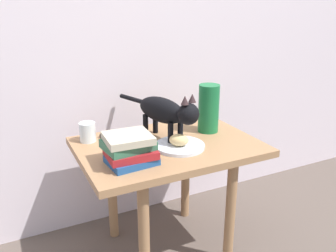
{
  "coord_description": "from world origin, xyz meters",
  "views": [
    {
      "loc": [
        -0.63,
        -1.28,
        1.12
      ],
      "look_at": [
        0.0,
        0.0,
        0.61
      ],
      "focal_mm": 38.3,
      "sensor_mm": 36.0,
      "label": 1
    }
  ],
  "objects": [
    {
      "name": "book_stack",
      "position": [
        -0.21,
        -0.11,
        0.59
      ],
      "size": [
        0.19,
        0.18,
        0.11
      ],
      "color": "#1E4C8C",
      "rests_on": "side_table"
    },
    {
      "name": "side_table",
      "position": [
        0.0,
        0.0,
        0.45
      ],
      "size": [
        0.76,
        0.54,
        0.53
      ],
      "color": "#9E724C",
      "rests_on": "ground"
    },
    {
      "name": "ground_plane",
      "position": [
        0.0,
        0.0,
        0.0
      ],
      "size": [
        6.0,
        6.0,
        0.0
      ],
      "primitive_type": "plane",
      "color": "brown"
    },
    {
      "name": "candle_jar",
      "position": [
        -0.3,
        0.18,
        0.57
      ],
      "size": [
        0.07,
        0.07,
        0.08
      ],
      "color": "silver",
      "rests_on": "side_table"
    },
    {
      "name": "cat",
      "position": [
        0.01,
        0.04,
        0.66
      ],
      "size": [
        0.2,
        0.46,
        0.23
      ],
      "color": "black",
      "rests_on": "side_table"
    },
    {
      "name": "tv_remote",
      "position": [
        -0.17,
        0.16,
        0.54
      ],
      "size": [
        0.15,
        0.12,
        0.02
      ],
      "primitive_type": "cube",
      "rotation": [
        0.0,
        0.0,
        -0.57
      ],
      "color": "black",
      "rests_on": "side_table"
    },
    {
      "name": "green_vase",
      "position": [
        0.24,
        0.06,
        0.64
      ],
      "size": [
        0.1,
        0.1,
        0.22
      ],
      "primitive_type": "cylinder",
      "color": "#196B38",
      "rests_on": "side_table"
    },
    {
      "name": "bread_roll",
      "position": [
        0.02,
        -0.07,
        0.57
      ],
      "size": [
        0.1,
        0.09,
        0.05
      ],
      "primitive_type": "ellipsoid",
      "rotation": [
        0.0,
        0.0,
        2.57
      ],
      "color": "#E0BC7A",
      "rests_on": "plate"
    },
    {
      "name": "plate",
      "position": [
        0.03,
        -0.06,
        0.54
      ],
      "size": [
        0.21,
        0.21,
        0.01
      ],
      "primitive_type": "cylinder",
      "color": "silver",
      "rests_on": "side_table"
    },
    {
      "name": "back_panel",
      "position": [
        0.0,
        0.39,
        1.1
      ],
      "size": [
        4.0,
        0.04,
        2.2
      ],
      "primitive_type": "cube",
      "color": "silver",
      "rests_on": "ground"
    }
  ]
}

